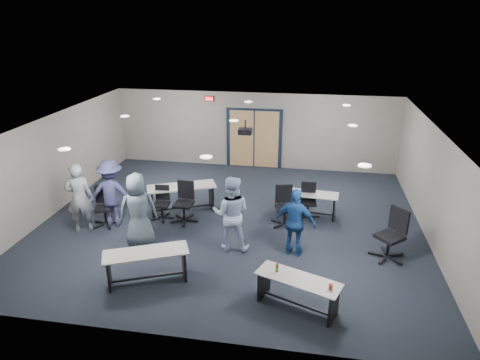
% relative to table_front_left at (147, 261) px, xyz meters
% --- Properties ---
extents(floor, '(10.00, 10.00, 0.00)m').
position_rel_table_front_left_xyz_m(floor, '(1.22, 2.98, -0.48)').
color(floor, black).
rests_on(floor, ground).
extents(back_wall, '(10.00, 0.04, 2.70)m').
position_rel_table_front_left_xyz_m(back_wall, '(1.22, 7.48, 0.87)').
color(back_wall, gray).
rests_on(back_wall, floor).
extents(front_wall, '(10.00, 0.04, 2.70)m').
position_rel_table_front_left_xyz_m(front_wall, '(1.22, -1.52, 0.87)').
color(front_wall, gray).
rests_on(front_wall, floor).
extents(left_wall, '(0.04, 9.00, 2.70)m').
position_rel_table_front_left_xyz_m(left_wall, '(-3.78, 2.98, 0.87)').
color(left_wall, gray).
rests_on(left_wall, floor).
extents(right_wall, '(0.04, 9.00, 2.70)m').
position_rel_table_front_left_xyz_m(right_wall, '(6.22, 2.98, 0.87)').
color(right_wall, gray).
rests_on(right_wall, floor).
extents(ceiling, '(10.00, 9.00, 0.04)m').
position_rel_table_front_left_xyz_m(ceiling, '(1.22, 2.98, 2.22)').
color(ceiling, white).
rests_on(ceiling, back_wall).
extents(double_door, '(2.00, 0.07, 2.20)m').
position_rel_table_front_left_xyz_m(double_door, '(1.22, 7.45, 0.57)').
color(double_door, black).
rests_on(double_door, back_wall).
extents(exit_sign, '(0.32, 0.07, 0.18)m').
position_rel_table_front_left_xyz_m(exit_sign, '(-0.38, 7.43, 1.97)').
color(exit_sign, black).
rests_on(exit_sign, back_wall).
extents(ceiling_projector, '(0.35, 0.32, 0.37)m').
position_rel_table_front_left_xyz_m(ceiling_projector, '(1.52, 3.48, 1.93)').
color(ceiling_projector, black).
rests_on(ceiling_projector, ceiling).
extents(ceiling_can_lights, '(6.24, 5.74, 0.02)m').
position_rel_table_front_left_xyz_m(ceiling_can_lights, '(1.22, 3.23, 2.19)').
color(ceiling_can_lights, white).
rests_on(ceiling_can_lights, ceiling).
extents(table_front_left, '(1.81, 1.23, 0.70)m').
position_rel_table_front_left_xyz_m(table_front_left, '(0.00, 0.00, 0.00)').
color(table_front_left, '#ABA9A2').
rests_on(table_front_left, floor).
extents(table_front_right, '(1.70, 1.09, 0.90)m').
position_rel_table_front_left_xyz_m(table_front_right, '(3.14, -0.35, -0.02)').
color(table_front_right, '#ABA9A2').
rests_on(table_front_right, floor).
extents(table_back_left, '(1.98, 1.34, 0.77)m').
position_rel_table_front_left_xyz_m(table_back_left, '(-0.27, 3.41, 0.04)').
color(table_back_left, '#ABA9A2').
rests_on(table_back_left, floor).
extents(table_back_right, '(1.68, 0.71, 0.66)m').
position_rel_table_front_left_xyz_m(table_back_right, '(3.23, 3.74, -0.03)').
color(table_back_right, '#ABA9A2').
rests_on(table_back_right, floor).
extents(chair_back_a, '(0.62, 0.62, 0.92)m').
position_rel_table_front_left_xyz_m(chair_back_a, '(-0.68, 2.83, -0.02)').
color(chair_back_a, black).
rests_on(chair_back_a, floor).
extents(chair_back_b, '(0.73, 0.73, 1.10)m').
position_rel_table_front_left_xyz_m(chair_back_b, '(-0.04, 2.79, 0.07)').
color(chair_back_b, black).
rests_on(chair_back_b, floor).
extents(chair_back_c, '(0.81, 0.81, 1.07)m').
position_rel_table_front_left_xyz_m(chair_back_c, '(2.65, 3.02, 0.06)').
color(chair_back_c, black).
rests_on(chair_back_c, floor).
extents(chair_back_d, '(0.66, 0.66, 0.97)m').
position_rel_table_front_left_xyz_m(chair_back_d, '(3.25, 3.58, 0.01)').
color(chair_back_d, black).
rests_on(chair_back_d, floor).
extents(chair_loose_left, '(0.86, 0.86, 1.06)m').
position_rel_table_front_left_xyz_m(chair_loose_left, '(-2.04, 2.25, 0.05)').
color(chair_loose_left, black).
rests_on(chair_loose_left, floor).
extents(chair_loose_right, '(1.06, 1.06, 1.20)m').
position_rel_table_front_left_xyz_m(chair_loose_right, '(5.11, 1.79, 0.12)').
color(chair_loose_right, black).
rests_on(chair_loose_right, floor).
extents(person_gray, '(0.77, 0.63, 1.83)m').
position_rel_table_front_left_xyz_m(person_gray, '(-2.48, 1.87, 0.44)').
color(person_gray, gray).
rests_on(person_gray, floor).
extents(person_plaid, '(1.05, 0.90, 1.83)m').
position_rel_table_front_left_xyz_m(person_plaid, '(-0.73, 1.44, 0.44)').
color(person_plaid, '#4F606C').
rests_on(person_plaid, floor).
extents(person_lightblue, '(0.93, 0.74, 1.83)m').
position_rel_table_front_left_xyz_m(person_lightblue, '(1.48, 1.63, 0.44)').
color(person_lightblue, '#B1C2EB').
rests_on(person_lightblue, floor).
extents(person_navy, '(1.03, 0.62, 1.64)m').
position_rel_table_front_left_xyz_m(person_navy, '(2.98, 1.60, 0.34)').
color(person_navy, navy).
rests_on(person_navy, floor).
extents(person_back, '(1.25, 0.82, 1.81)m').
position_rel_table_front_left_xyz_m(person_back, '(-1.82, 2.31, 0.43)').
color(person_back, '#393A68').
rests_on(person_back, floor).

